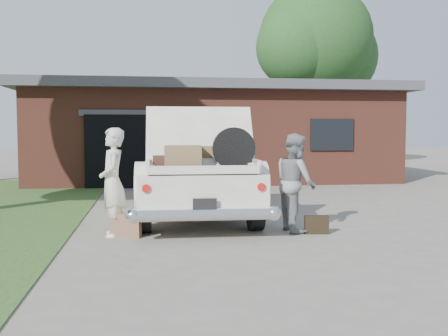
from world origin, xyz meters
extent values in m
plane|color=gray|center=(0.00, 0.00, 0.00)|extent=(90.00, 90.00, 0.00)
cube|color=brown|center=(1.00, 11.50, 1.50)|extent=(12.00, 7.00, 3.00)
cube|color=#4C4C51|center=(1.00, 11.50, 3.15)|extent=(12.80, 7.80, 0.30)
cube|color=black|center=(-1.50, 8.05, 1.10)|extent=(3.20, 0.30, 2.20)
cube|color=#4C4C51|center=(-1.50, 7.98, 2.25)|extent=(3.50, 0.12, 0.18)
cube|color=black|center=(4.50, 7.98, 1.60)|extent=(1.40, 0.08, 1.00)
cylinder|color=#38281E|center=(7.08, 17.75, 2.50)|extent=(0.44, 0.44, 4.99)
sphere|color=#285724|center=(7.08, 17.75, 6.24)|extent=(5.71, 5.71, 5.71)
sphere|color=#285724|center=(8.37, 18.32, 5.53)|extent=(4.28, 4.28, 4.28)
sphere|color=#285724|center=(5.94, 17.03, 5.79)|extent=(4.00, 4.00, 4.00)
cube|color=white|center=(-0.31, 2.73, 0.67)|extent=(2.19, 5.45, 0.70)
cube|color=beige|center=(-0.30, 3.06, 1.29)|extent=(1.84, 2.20, 0.56)
cube|color=black|center=(-0.28, 4.08, 1.27)|extent=(1.67, 0.13, 0.47)
cube|color=black|center=(-0.33, 2.03, 1.27)|extent=(1.67, 0.13, 0.47)
cylinder|color=black|center=(-1.31, 0.92, 0.36)|extent=(0.26, 0.72, 0.71)
cylinder|color=black|center=(0.59, 0.87, 0.36)|extent=(0.26, 0.72, 0.71)
cylinder|color=black|center=(-1.21, 4.59, 0.36)|extent=(0.26, 0.72, 0.71)
cylinder|color=black|center=(0.68, 4.54, 0.36)|extent=(0.26, 0.72, 0.71)
cylinder|color=silver|center=(-0.39, -0.02, 0.43)|extent=(2.22, 0.25, 0.19)
cylinder|color=#A5140F|center=(-1.27, 0.08, 0.84)|extent=(0.13, 0.11, 0.13)
cylinder|color=#A5140F|center=(0.50, 0.03, 0.84)|extent=(0.13, 0.11, 0.13)
cube|color=black|center=(-0.39, -0.04, 0.59)|extent=(0.37, 0.03, 0.18)
cube|color=black|center=(-0.37, 0.68, 1.05)|extent=(1.70, 1.23, 0.04)
cube|color=white|center=(-1.23, 0.71, 1.15)|extent=(0.10, 1.19, 0.19)
cube|color=white|center=(0.49, 0.66, 1.15)|extent=(0.10, 1.19, 0.19)
cube|color=white|center=(-0.38, 0.09, 1.11)|extent=(1.73, 0.11, 0.13)
cube|color=white|center=(-0.36, 0.95, 1.59)|extent=(1.83, 0.74, 1.08)
cube|color=#4B2C20|center=(-0.78, 0.78, 1.19)|extent=(0.77, 0.51, 0.24)
cube|color=olive|center=(-0.68, 0.55, 1.27)|extent=(0.60, 0.40, 0.41)
cube|color=black|center=(-0.36, 0.94, 1.15)|extent=(0.54, 0.36, 0.17)
cube|color=olive|center=(-0.23, 0.89, 1.36)|extent=(0.58, 0.39, 0.20)
cylinder|color=black|center=(0.17, 0.61, 1.42)|extent=(0.71, 0.19, 0.70)
imported|color=beige|center=(-1.81, 0.73, 0.88)|extent=(0.49, 0.69, 1.76)
imported|color=gray|center=(1.26, 0.73, 0.84)|extent=(0.72, 0.88, 1.67)
cube|color=#885F45|center=(-1.61, 0.57, 0.19)|extent=(0.52, 0.29, 0.38)
cube|color=black|center=(1.53, 0.40, 0.15)|extent=(0.41, 0.17, 0.31)
camera|label=1|loc=(-1.22, -7.90, 1.70)|focal=42.00mm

